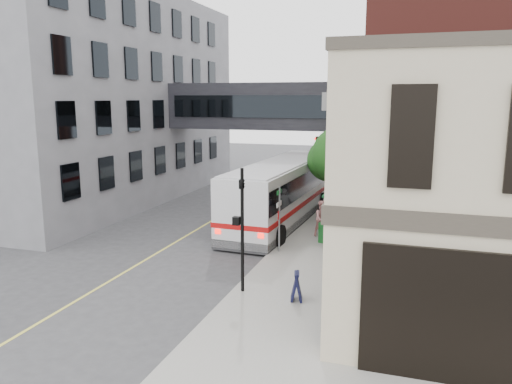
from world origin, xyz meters
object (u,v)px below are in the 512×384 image
Objects in this scene: pedestrian_a at (327,208)px; pedestrian_c at (340,204)px; pedestrian_b at (322,218)px; newspaper_box at (325,233)px; bus at (282,190)px; sandwich_board at (297,286)px.

pedestrian_c is at bearing 83.49° from pedestrian_a.
pedestrian_a is 1.04× the size of pedestrian_b.
pedestrian_b is at bearing 125.18° from newspaper_box.
pedestrian_b is (0.17, -2.28, -0.03)m from pedestrian_a.
pedestrian_b is 3.52m from pedestrian_c.
bus is 3.41m from pedestrian_c.
pedestrian_c is at bearing 51.82° from pedestrian_b.
pedestrian_b is (2.82, -2.57, -0.87)m from bus.
pedestrian_b reaches higher than newspaper_box.
bus is 6.77× the size of pedestrian_c.
bus reaches higher than newspaper_box.
pedestrian_a is at bearing -78.53° from pedestrian_c.
newspaper_box is at bearing -55.36° from pedestrian_c.
pedestrian_a reaches higher than pedestrian_b.
sandwich_board is at bearing -68.86° from pedestrian_a.
pedestrian_a is 1.33m from pedestrian_c.
bus is 12.90× the size of newspaper_box.
sandwich_board is at bearing -72.35° from bus.
pedestrian_a reaches higher than sandwich_board.
pedestrian_a is 1.87× the size of sandwich_board.
newspaper_box is (0.35, -1.15, -0.41)m from pedestrian_b.
pedestrian_a is 3.50m from newspaper_box.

